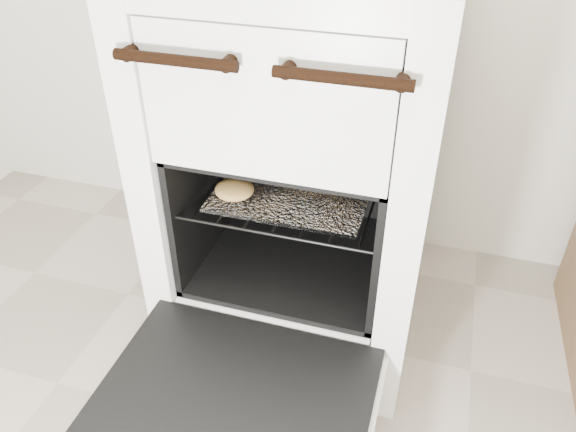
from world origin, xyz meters
name	(u,v)px	position (x,y,z in m)	size (l,w,h in m)	color
stove	(306,166)	(-0.15, 1.15, 0.47)	(0.62, 0.69, 0.96)	white
oven_door	(234,402)	(-0.15, 0.63, 0.21)	(0.56, 0.44, 0.04)	black
oven_rack	(298,185)	(-0.15, 1.08, 0.45)	(0.45, 0.44, 0.01)	black
foil_sheet	(296,187)	(-0.15, 1.06, 0.46)	(0.35, 0.31, 0.01)	white
baked_rolls	(279,175)	(-0.19, 1.07, 0.48)	(0.32, 0.24, 0.04)	tan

